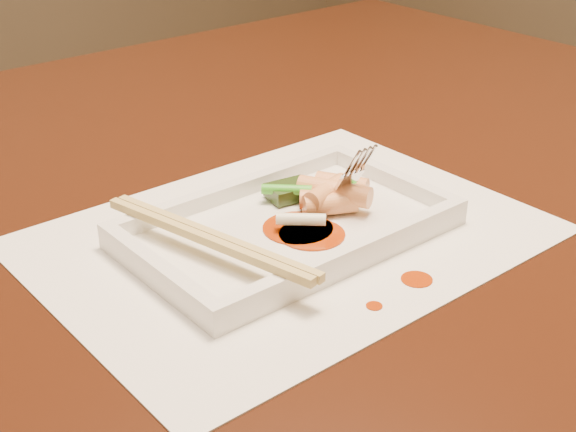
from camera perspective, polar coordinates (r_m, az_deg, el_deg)
table at (r=0.82m, az=-6.85°, el=-3.80°), size 1.40×0.90×0.75m
placemat at (r=0.66m, az=0.00°, el=-1.44°), size 0.40×0.30×0.00m
sauce_splatter_a at (r=0.61m, az=9.14°, el=-4.47°), size 0.02×0.02×0.00m
sauce_splatter_b at (r=0.57m, az=6.15°, el=-6.38°), size 0.01×0.01×0.00m
plate_base at (r=0.66m, az=0.00°, el=-1.08°), size 0.26×0.16×0.01m
plate_rim_far at (r=0.71m, az=-3.83°, el=1.90°), size 0.26×0.01×0.01m
plate_rim_near at (r=0.61m, az=4.47°, el=-2.72°), size 0.26×0.01×0.01m
plate_rim_left at (r=0.59m, az=-9.28°, el=-3.76°), size 0.01×0.14×0.01m
plate_rim_right at (r=0.73m, az=7.50°, el=2.63°), size 0.01×0.14×0.01m
veg_piece at (r=0.70m, az=0.11°, el=1.81°), size 0.04×0.03×0.01m
scallion_white at (r=0.64m, az=0.93°, el=-0.23°), size 0.04×0.03×0.01m
scallion_green at (r=0.69m, az=1.62°, el=1.83°), size 0.07×0.07×0.01m
chopstick_a at (r=0.61m, az=-5.97°, el=-1.64°), size 0.05×0.20×0.01m
chopstick_b at (r=0.61m, az=-5.35°, el=-1.41°), size 0.05×0.20×0.01m
fork at (r=0.68m, az=3.59°, el=7.05°), size 0.09×0.10×0.14m
sauce_blob_0 at (r=0.66m, az=1.43°, el=-0.75°), size 0.04×0.04×0.00m
sauce_blob_1 at (r=0.65m, az=1.71°, el=-1.31°), size 0.05×0.05×0.00m
sauce_blob_2 at (r=0.65m, az=0.70°, el=-0.86°), size 0.06×0.06×0.00m
rice_cake_0 at (r=0.68m, az=2.96°, el=1.11°), size 0.05×0.05×0.02m
rice_cake_1 at (r=0.70m, az=2.42°, el=1.94°), size 0.04×0.05×0.02m
rice_cake_2 at (r=0.68m, az=3.89°, el=1.65°), size 0.04×0.05×0.02m
rice_cake_3 at (r=0.67m, az=2.99°, el=0.87°), size 0.05×0.04×0.02m
rice_cake_4 at (r=0.71m, az=3.85°, el=2.27°), size 0.04×0.05×0.02m
rice_cake_5 at (r=0.68m, az=2.80°, el=1.73°), size 0.05×0.03×0.02m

